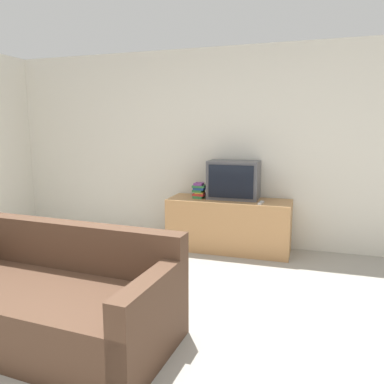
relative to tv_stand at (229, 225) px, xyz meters
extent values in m
plane|color=#9E998E|center=(-0.28, -2.71, -0.33)|extent=(14.00, 14.00, 0.00)
cube|color=silver|center=(-0.28, 0.32, 0.97)|extent=(9.00, 0.06, 2.60)
cube|color=tan|center=(0.00, 0.00, 0.00)|extent=(1.55, 0.55, 0.66)
cube|color=#4C4C51|center=(0.04, 0.08, 0.58)|extent=(0.64, 0.38, 0.49)
cube|color=black|center=(0.04, -0.11, 0.58)|extent=(0.56, 0.01, 0.41)
cube|color=#4C3323|center=(-0.85, -2.47, -0.12)|extent=(1.97, 1.01, 0.42)
cube|color=#4C3323|center=(-0.83, -2.09, 0.28)|extent=(1.93, 0.27, 0.38)
cube|color=#4C3323|center=(0.04, -2.52, -0.02)|extent=(0.19, 0.91, 0.63)
cube|color=#2D753D|center=(-0.40, 0.00, 0.35)|extent=(0.13, 0.17, 0.03)
cube|color=#B72D28|center=(-0.39, -0.01, 0.38)|extent=(0.16, 0.17, 0.03)
cube|color=gold|center=(-0.39, -0.01, 0.40)|extent=(0.11, 0.15, 0.02)
cube|color=#2D753D|center=(-0.41, -0.01, 0.43)|extent=(0.14, 0.16, 0.03)
cube|color=#23478E|center=(-0.39, 0.01, 0.46)|extent=(0.15, 0.18, 0.03)
cube|color=#2D753D|center=(-0.40, -0.01, 0.49)|extent=(0.17, 0.18, 0.02)
cube|color=#7A3884|center=(-0.40, -0.01, 0.51)|extent=(0.11, 0.14, 0.03)
cube|color=#B7B7B7|center=(0.42, -0.16, 0.34)|extent=(0.06, 0.17, 0.02)
camera|label=1|loc=(0.97, -4.61, 1.21)|focal=35.00mm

